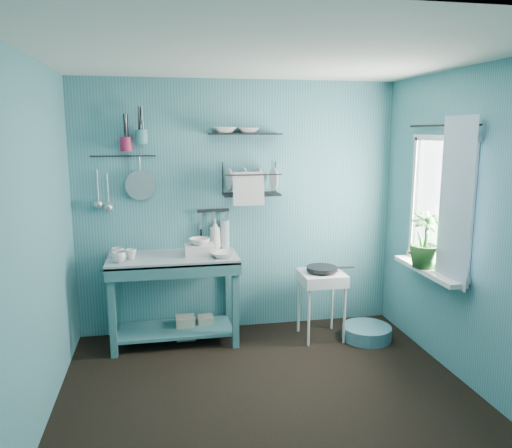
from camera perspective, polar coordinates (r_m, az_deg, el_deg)
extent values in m
plane|color=black|center=(4.01, 1.67, -19.43)|extent=(3.20, 3.20, 0.00)
plane|color=silver|center=(3.51, 1.90, 18.67)|extent=(3.20, 3.20, 0.00)
plane|color=#3D767D|center=(5.01, -1.96, 1.88)|extent=(3.20, 0.00, 3.20)
plane|color=#3D767D|center=(2.17, 10.55, -9.94)|extent=(3.20, 0.00, 3.20)
plane|color=#3D767D|center=(3.57, -24.16, -2.57)|extent=(0.00, 3.00, 3.00)
plane|color=#3D767D|center=(4.20, 23.61, -0.69)|extent=(0.00, 3.00, 3.00)
cube|color=#33666B|center=(4.88, -9.31, -8.45)|extent=(1.23, 0.66, 0.85)
imported|color=silver|center=(4.61, -15.41, -3.67)|extent=(0.12, 0.12, 0.10)
imported|color=silver|center=(4.70, -14.10, -3.36)|extent=(0.14, 0.14, 0.09)
imported|color=silver|center=(4.77, -15.50, -3.21)|extent=(0.17, 0.17, 0.10)
cube|color=silver|center=(4.74, -6.45, -2.94)|extent=(0.28, 0.22, 0.10)
imported|color=silver|center=(4.72, -6.47, -1.99)|extent=(0.20, 0.19, 0.06)
imported|color=silver|center=(4.95, -4.71, -1.16)|extent=(0.11, 0.12, 0.30)
cylinder|color=#A5AFB8|center=(4.98, -3.59, -1.18)|extent=(0.09, 0.09, 0.28)
imported|color=silver|center=(4.64, -3.85, -3.50)|extent=(0.22, 0.22, 0.05)
cube|color=white|center=(4.98, 7.44, -9.15)|extent=(0.47, 0.47, 0.66)
cylinder|color=black|center=(4.87, 7.55, -5.07)|extent=(0.30, 0.30, 0.03)
cube|color=black|center=(4.95, -4.89, 1.54)|extent=(0.32, 0.06, 0.03)
cube|color=black|center=(4.86, -0.53, 5.17)|extent=(0.55, 0.24, 0.32)
cube|color=black|center=(4.86, -1.25, 10.25)|extent=(0.70, 0.19, 0.02)
imported|color=silver|center=(4.83, -3.66, 11.66)|extent=(0.24, 0.24, 0.06)
imported|color=silver|center=(4.86, -0.91, 11.04)|extent=(0.23, 0.23, 0.05)
cylinder|color=#991C40|center=(4.82, -14.64, 8.83)|extent=(0.11, 0.11, 0.13)
cylinder|color=teal|center=(4.81, -12.95, 9.70)|extent=(0.11, 0.11, 0.13)
cylinder|color=#A1A4A9|center=(4.87, -13.08, 4.34)|extent=(0.28, 0.03, 0.28)
cylinder|color=#A1A4A9|center=(4.91, -17.66, 4.18)|extent=(0.01, 0.01, 0.30)
cylinder|color=#A1A4A9|center=(4.91, -16.59, 3.84)|extent=(0.01, 0.01, 0.30)
cylinder|color=black|center=(4.88, -14.95, 7.51)|extent=(0.60, 0.01, 0.01)
plane|color=white|center=(4.54, 20.42, 2.24)|extent=(0.00, 1.10, 1.10)
cube|color=white|center=(4.61, 19.04, -5.04)|extent=(0.16, 0.95, 0.04)
plane|color=silver|center=(4.25, 21.79, 2.30)|extent=(0.00, 1.35, 1.35)
cylinder|color=black|center=(4.48, 20.46, 10.49)|extent=(0.02, 1.05, 0.02)
imported|color=#275C24|center=(4.57, 18.75, -1.74)|extent=(0.28, 0.28, 0.49)
cube|color=gray|center=(5.04, -8.06, -11.63)|extent=(0.18, 0.18, 0.22)
cube|color=gray|center=(5.08, -5.77, -11.50)|extent=(0.15, 0.15, 0.20)
cylinder|color=teal|center=(5.11, 12.53, -12.01)|extent=(0.48, 0.48, 0.13)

